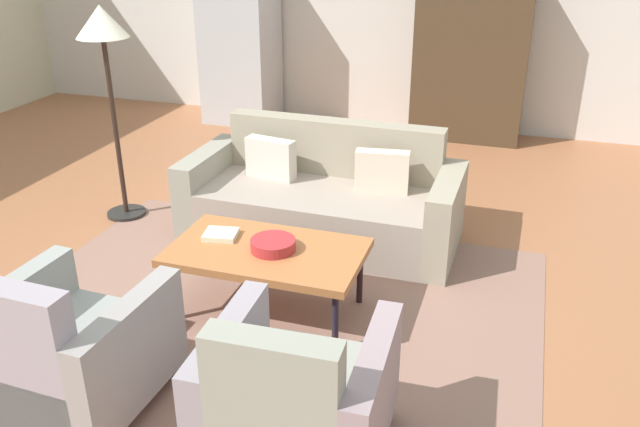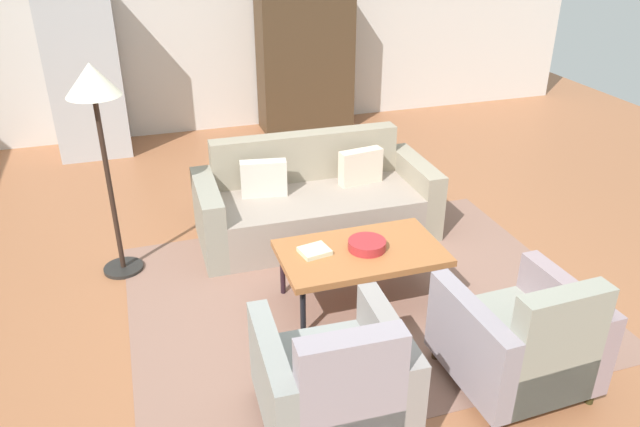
% 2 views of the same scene
% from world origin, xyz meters
% --- Properties ---
extents(ground_plane, '(11.85, 11.85, 0.00)m').
position_xyz_m(ground_plane, '(0.00, 0.00, 0.00)').
color(ground_plane, '#A1633F').
extents(wall_back, '(9.87, 0.12, 2.80)m').
position_xyz_m(wall_back, '(0.00, 4.29, 1.40)').
color(wall_back, silver).
rests_on(wall_back, ground).
extents(area_rug, '(3.40, 2.60, 0.01)m').
position_xyz_m(area_rug, '(0.12, -0.06, 0.00)').
color(area_rug, '#8D6757').
rests_on(area_rug, ground).
extents(couch, '(2.11, 0.93, 0.86)m').
position_xyz_m(couch, '(0.12, 1.08, 0.29)').
color(couch, gray).
rests_on(couch, ground).
extents(coffee_table, '(1.20, 0.70, 0.45)m').
position_xyz_m(coffee_table, '(0.12, -0.11, 0.41)').
color(coffee_table, black).
rests_on(coffee_table, ground).
extents(armchair_left, '(0.83, 0.83, 0.88)m').
position_xyz_m(armchair_left, '(-0.48, -1.28, 0.34)').
color(armchair_left, '#322822').
rests_on(armchair_left, ground).
extents(armchair_right, '(0.83, 0.83, 0.88)m').
position_xyz_m(armchair_right, '(0.73, -1.28, 0.34)').
color(armchair_right, '#3A2918').
rests_on(armchair_right, ground).
extents(fruit_bowl, '(0.28, 0.28, 0.07)m').
position_xyz_m(fruit_bowl, '(0.17, -0.11, 0.49)').
color(fruit_bowl, '#A8292D').
rests_on(fruit_bowl, coffee_table).
extents(book_stack, '(0.24, 0.21, 0.03)m').
position_xyz_m(book_stack, '(-0.22, -0.05, 0.47)').
color(book_stack, beige).
rests_on(book_stack, coffee_table).
extents(cabinet, '(1.20, 0.51, 1.80)m').
position_xyz_m(cabinet, '(0.89, 3.94, 0.90)').
color(cabinet, '#473321').
rests_on(cabinet, ground).
extents(refrigerator, '(0.80, 0.73, 1.85)m').
position_xyz_m(refrigerator, '(-1.80, 3.84, 0.93)').
color(refrigerator, '#B7BABF').
rests_on(refrigerator, ground).
extents(floor_lamp, '(0.40, 0.40, 1.72)m').
position_xyz_m(floor_lamp, '(-1.59, 0.90, 1.44)').
color(floor_lamp, black).
rests_on(floor_lamp, ground).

